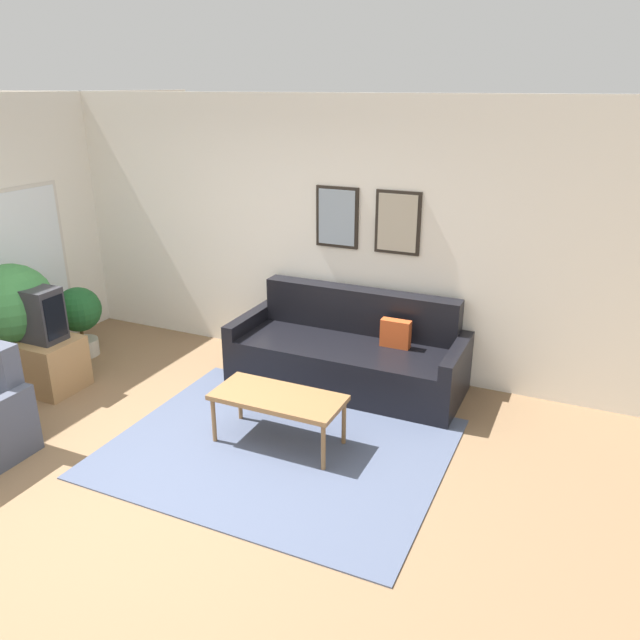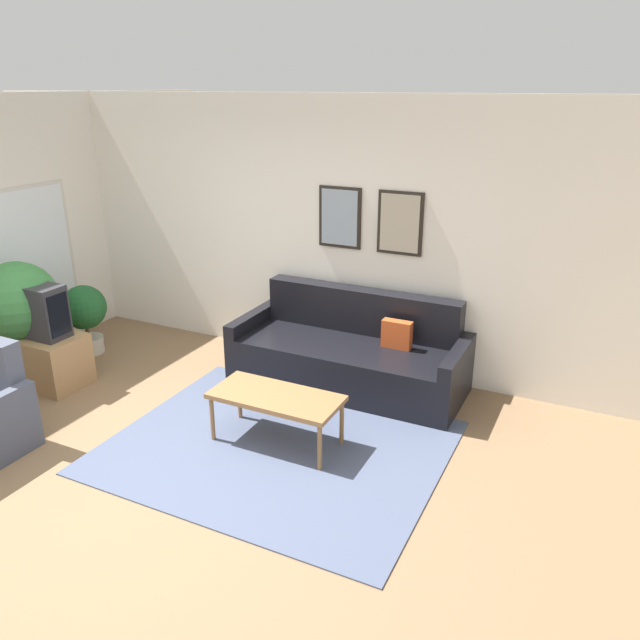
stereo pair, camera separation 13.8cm
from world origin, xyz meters
name	(u,v)px [view 1 (the left image)]	position (x,y,z in m)	size (l,w,h in m)	color
ground_plane	(133,484)	(0.00, 0.00, 0.00)	(16.00, 16.00, 0.00)	#846647
area_rug	(279,447)	(0.76, 0.88, 0.01)	(2.63, 2.13, 0.01)	#4C5670
wall_back	(294,231)	(0.01, 2.68, 1.35)	(8.00, 0.09, 2.70)	white
couch	(349,355)	(0.83, 2.21, 0.30)	(2.24, 0.90, 0.89)	black
coffee_table	(278,400)	(0.72, 0.95, 0.40)	(1.06, 0.49, 0.44)	olive
tv_stand	(40,362)	(-1.86, 0.91, 0.25)	(0.80, 0.51, 0.51)	#A87F51
tv	(32,313)	(-1.86, 0.91, 0.76)	(0.60, 0.28, 0.51)	#2D2D33
potted_plant_tall	(13,306)	(-2.11, 0.93, 0.79)	(0.77, 0.77, 1.20)	#383D42
potted_plant_by_window	(79,315)	(-2.06, 1.65, 0.46)	(0.48, 0.48, 0.76)	beige
potted_plant_small	(43,326)	(-2.24, 1.34, 0.43)	(0.43, 0.43, 0.69)	#935638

